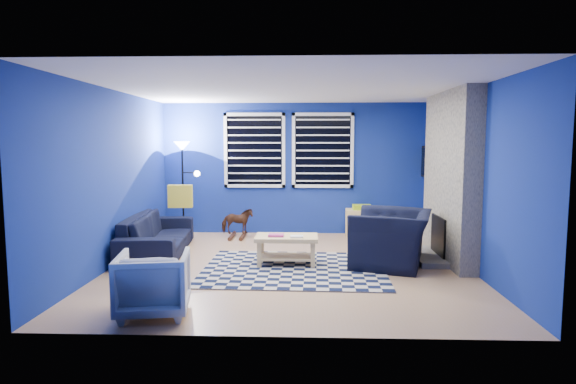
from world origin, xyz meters
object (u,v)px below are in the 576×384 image
object	(u,v)px
sofa	(158,234)
armchair_big	(391,238)
cabinet	(362,222)
rocking_horse	(237,221)
floor_lamp	(183,159)
tv	(430,162)
coffee_table	(286,244)
armchair_bent	(153,283)

from	to	relation	value
sofa	armchair_big	bearing A→B (deg)	-104.67
armchair_big	sofa	bearing A→B (deg)	-82.44
armchair_big	cabinet	xyz separation A→B (m)	(-0.17, 2.14, -0.13)
rocking_horse	floor_lamp	distance (m)	1.51
tv	coffee_table	size ratio (longest dim) A/B	1.12
armchair_bent	coffee_table	world-z (taller)	armchair_bent
armchair_big	tv	bearing A→B (deg)	168.92
coffee_table	tv	bearing A→B (deg)	37.72
rocking_horse	cabinet	bearing A→B (deg)	-93.47
tv	sofa	bearing A→B (deg)	-163.69
sofa	rocking_horse	world-z (taller)	sofa
tv	sofa	world-z (taller)	tv
tv	coffee_table	world-z (taller)	tv
tv	coffee_table	xyz separation A→B (m)	(-2.49, -1.93, -1.09)
floor_lamp	tv	bearing A→B (deg)	-0.36
sofa	coffee_table	xyz separation A→B (m)	(2.05, -0.60, -0.00)
armchair_big	cabinet	size ratio (longest dim) A/B	1.92
armchair_bent	cabinet	world-z (taller)	armchair_bent
armchair_bent	floor_lamp	xyz separation A→B (m)	(-0.69, 4.00, 1.12)
cabinet	armchair_bent	bearing A→B (deg)	-118.20
sofa	coffee_table	bearing A→B (deg)	-111.90
armchair_bent	floor_lamp	distance (m)	4.21
sofa	tv	bearing A→B (deg)	-79.39
cabinet	floor_lamp	size ratio (longest dim) A/B	0.35
rocking_horse	floor_lamp	bearing A→B (deg)	78.22
tv	floor_lamp	xyz separation A→B (m)	(-4.46, 0.03, 0.05)
armchair_big	cabinet	world-z (taller)	armchair_big
sofa	rocking_horse	distance (m)	1.70
tv	armchair_big	distance (m)	2.36
armchair_bent	rocking_horse	world-z (taller)	armchair_bent
armchair_big	floor_lamp	bearing A→B (deg)	-102.42
cabinet	floor_lamp	distance (m)	3.51
coffee_table	floor_lamp	xyz separation A→B (m)	(-1.97, 1.96, 1.14)
tv	floor_lamp	world-z (taller)	floor_lamp
tv	sofa	distance (m)	4.86
coffee_table	cabinet	xyz separation A→B (m)	(1.33, 2.18, -0.05)
coffee_table	armchair_big	bearing A→B (deg)	1.35
armchair_big	coffee_table	size ratio (longest dim) A/B	1.35
rocking_horse	cabinet	distance (m)	2.32
armchair_big	coffee_table	distance (m)	1.50
armchair_big	floor_lamp	size ratio (longest dim) A/B	0.68
floor_lamp	sofa	bearing A→B (deg)	-93.65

